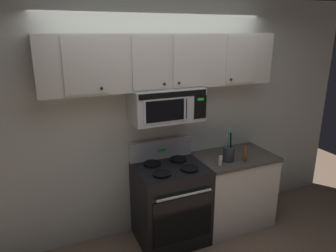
{
  "coord_description": "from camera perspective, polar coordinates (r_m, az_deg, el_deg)",
  "views": [
    {
      "loc": [
        -1.24,
        -2.41,
        2.31
      ],
      "look_at": [
        0.0,
        0.49,
        1.35
      ],
      "focal_mm": 33.02,
      "sensor_mm": 36.0,
      "label": 1
    }
  ],
  "objects": [
    {
      "name": "back_wall",
      "position": [
        3.56,
        -1.91,
        1.29
      ],
      "size": [
        5.2,
        0.1,
        2.7
      ],
      "primitive_type": "cube",
      "color": "silver",
      "rests_on": "ground_plane"
    },
    {
      "name": "upper_cabinets",
      "position": [
        3.24,
        -0.58,
        11.89
      ],
      "size": [
        2.5,
        0.36,
        0.55
      ],
      "color": "#BCB7AD"
    },
    {
      "name": "over_range_microwave",
      "position": [
        3.28,
        -0.35,
        4.0
      ],
      "size": [
        0.76,
        0.43,
        0.35
      ],
      "color": "#B7BABF"
    },
    {
      "name": "stove_range",
      "position": [
        3.6,
        0.43,
        -13.85
      ],
      "size": [
        0.76,
        0.69,
        1.12
      ],
      "color": "black",
      "rests_on": "ground_plane"
    },
    {
      "name": "pepper_mill",
      "position": [
        3.6,
        13.98,
        -5.01
      ],
      "size": [
        0.04,
        0.04,
        0.19
      ],
      "primitive_type": "cylinder",
      "color": "brown",
      "rests_on": "counter_segment"
    },
    {
      "name": "salt_shaker",
      "position": [
        3.48,
        9.67,
        -6.3
      ],
      "size": [
        0.04,
        0.04,
        0.11
      ],
      "color": "white",
      "rests_on": "counter_segment"
    },
    {
      "name": "utensil_crock_charcoal",
      "position": [
        3.58,
        11.12,
        -4.92
      ],
      "size": [
        0.13,
        0.13,
        0.4
      ],
      "color": "#2D2D33",
      "rests_on": "counter_segment"
    },
    {
      "name": "counter_segment",
      "position": [
        3.98,
        11.76,
        -11.29
      ],
      "size": [
        0.93,
        0.65,
        0.9
      ],
      "color": "white",
      "rests_on": "ground_plane"
    }
  ]
}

